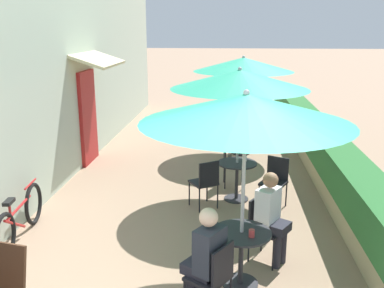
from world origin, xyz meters
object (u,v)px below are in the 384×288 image
at_px(patio_umbrella_far, 243,65).
at_px(patio_table_mid, 237,174).
at_px(coffee_cup_near, 252,233).
at_px(coffee_cup_mid, 245,159).
at_px(patio_umbrella_near, 246,109).
at_px(cafe_chair_mid_right, 230,161).
at_px(cafe_chair_mid_back, 206,180).
at_px(cafe_chair_far_right, 241,141).
at_px(patio_umbrella_mid, 240,79).
at_px(coffee_cup_far, 247,124).
at_px(cafe_chair_far_left, 241,127).
at_px(cafe_chair_near_left, 263,224).
at_px(seated_patron_near_left, 271,214).
at_px(patio_table_near, 241,248).
at_px(cafe_chair_near_right, 214,274).
at_px(cafe_chair_mid_left, 275,178).
at_px(patio_table_far, 241,134).
at_px(seated_patron_near_right, 205,256).
at_px(bicycle_leaning, 20,218).

bearing_deg(patio_umbrella_far, patio_table_mid, -92.90).
bearing_deg(coffee_cup_near, coffee_cup_mid, 89.74).
bearing_deg(patio_umbrella_near, cafe_chair_mid_right, 92.31).
xyz_separation_m(cafe_chair_mid_back, cafe_chair_far_right, (0.67, 2.69, 0.00)).
distance_m(patio_umbrella_mid, coffee_cup_far, 3.31).
bearing_deg(cafe_chair_far_left, cafe_chair_near_left, 8.81).
distance_m(seated_patron_near_left, coffee_cup_mid, 2.22).
xyz_separation_m(cafe_chair_mid_right, coffee_cup_far, (0.40, 2.28, 0.23)).
xyz_separation_m(patio_table_near, cafe_chair_near_right, (-0.30, -0.63, 0.03)).
distance_m(patio_umbrella_near, cafe_chair_mid_left, 3.01).
distance_m(patio_table_near, cafe_chair_far_left, 6.31).
bearing_deg(cafe_chair_mid_back, patio_umbrella_near, -109.75).
bearing_deg(cafe_chair_mid_right, patio_umbrella_mid, 6.29).
xyz_separation_m(patio_table_far, patio_umbrella_far, (0.00, -0.00, 1.69)).
bearing_deg(cafe_chair_far_left, coffee_cup_far, 17.64).
bearing_deg(cafe_chair_mid_left, patio_table_mid, 6.29).
bearing_deg(patio_table_mid, patio_umbrella_near, -89.69).
bearing_deg(cafe_chair_near_left, patio_umbrella_near, 6.29).
distance_m(cafe_chair_far_left, coffee_cup_far, 0.72).
height_order(patio_table_far, cafe_chair_far_right, cafe_chair_far_right).
distance_m(coffee_cup_near, patio_umbrella_far, 5.90).
distance_m(cafe_chair_mid_left, coffee_cup_far, 3.24).
distance_m(patio_table_far, coffee_cup_far, 0.30).
distance_m(cafe_chair_near_left, cafe_chair_mid_back, 1.80).
distance_m(seated_patron_near_right, cafe_chair_far_left, 6.90).
distance_m(patio_umbrella_near, patio_table_mid, 3.16).
relative_size(patio_umbrella_mid, coffee_cup_mid, 26.55).
height_order(cafe_chair_mid_left, cafe_chair_mid_back, same).
height_order(patio_table_near, cafe_chair_far_right, cafe_chair_far_right).
relative_size(patio_table_mid, patio_umbrella_far, 0.30).
distance_m(patio_umbrella_mid, cafe_chair_mid_left, 1.80).
height_order(patio_umbrella_near, cafe_chair_far_left, patio_umbrella_near).
xyz_separation_m(cafe_chair_near_right, bicycle_leaning, (-2.88, 1.48, -0.17)).
bearing_deg(patio_table_mid, bicycle_leaning, -150.15).
bearing_deg(seated_patron_near_left, patio_table_far, -144.97).
distance_m(cafe_chair_mid_left, patio_table_far, 3.22).
height_order(patio_umbrella_mid, coffee_cup_far, patio_umbrella_mid).
height_order(patio_table_near, cafe_chair_mid_left, cafe_chair_mid_left).
distance_m(patio_table_near, coffee_cup_mid, 2.79).
relative_size(patio_table_mid, cafe_chair_mid_right, 0.81).
bearing_deg(bicycle_leaning, coffee_cup_near, -22.07).
bearing_deg(patio_umbrella_mid, cafe_chair_mid_right, 99.94).
xyz_separation_m(coffee_cup_mid, patio_table_far, (0.01, 2.84, -0.26)).
distance_m(cafe_chair_near_right, coffee_cup_mid, 3.43).
height_order(patio_table_mid, bicycle_leaning, bicycle_leaning).
height_order(patio_umbrella_mid, cafe_chair_far_right, patio_umbrella_mid).
bearing_deg(cafe_chair_mid_right, cafe_chair_mid_left, 36.29).
bearing_deg(bicycle_leaning, cafe_chair_far_left, 52.93).
bearing_deg(patio_umbrella_far, cafe_chair_mid_back, -101.41).
relative_size(patio_table_near, patio_table_mid, 1.00).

